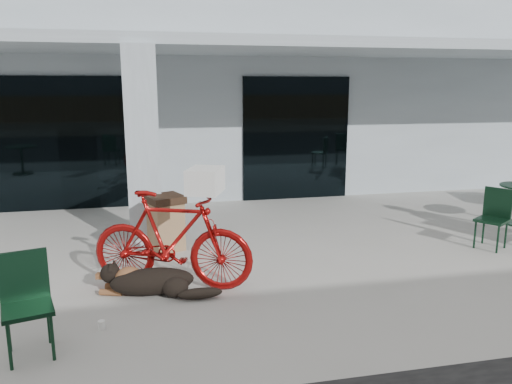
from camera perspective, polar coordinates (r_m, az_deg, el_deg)
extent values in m
plane|color=#B0ADA6|center=(6.35, 1.66, -11.24)|extent=(80.00, 80.00, 0.00)
cube|color=#B1BFC8|center=(14.23, -6.63, 10.97)|extent=(22.00, 7.00, 4.50)
cube|color=black|center=(10.85, -21.71, 5.09)|extent=(2.80, 0.06, 2.70)
cube|color=black|center=(11.17, 4.59, 6.09)|extent=(2.40, 0.06, 2.70)
cube|color=#B1BFC8|center=(8.02, -12.81, 4.96)|extent=(0.50, 0.50, 3.12)
cube|color=#B1BFC8|center=(9.39, -3.68, 16.33)|extent=(22.00, 2.80, 0.18)
imported|color=maroon|center=(6.35, -9.61, -5.42)|extent=(2.14, 1.31, 1.24)
cube|color=white|center=(6.03, -5.83, 1.33)|extent=(0.54, 0.61, 0.30)
cylinder|color=white|center=(5.67, -17.24, -14.31)|extent=(0.08, 0.08, 0.09)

